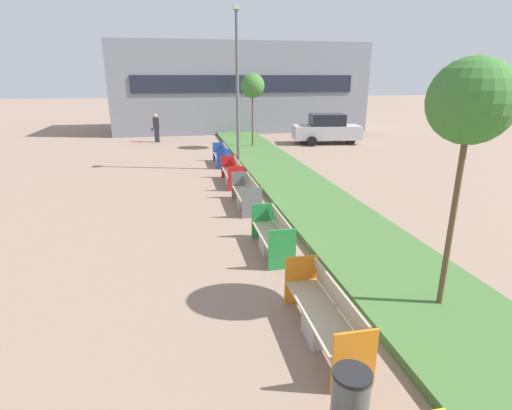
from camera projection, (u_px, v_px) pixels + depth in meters
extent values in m
cube|color=#426B33|center=(342.00, 226.00, 11.15)|extent=(2.80, 120.00, 0.18)
cube|color=gray|center=(238.00, 87.00, 32.09)|extent=(19.08, 7.28, 6.52)
cube|color=#1E2333|center=(246.00, 84.00, 28.55)|extent=(16.03, 0.08, 1.20)
cube|color=#ADA8A0|center=(322.00, 328.00, 6.44)|extent=(0.52, 0.60, 0.42)
cube|color=#BCAD8E|center=(323.00, 315.00, 6.37)|extent=(0.58, 2.27, 0.05)
cube|color=#BCAD8E|center=(340.00, 299.00, 6.34)|extent=(0.14, 2.18, 0.48)
cube|color=orange|center=(354.00, 362.00, 5.28)|extent=(0.62, 0.04, 0.94)
cube|color=orange|center=(301.00, 279.00, 7.43)|extent=(0.62, 0.04, 0.94)
cube|color=#ADA8A0|center=(272.00, 244.00, 9.67)|extent=(0.52, 0.60, 0.42)
cube|color=#BCAD8E|center=(272.00, 235.00, 9.60)|extent=(0.58, 1.86, 0.05)
cube|color=#BCAD8E|center=(283.00, 224.00, 9.57)|extent=(0.14, 1.78, 0.48)
cube|color=#238C3D|center=(282.00, 250.00, 8.71)|extent=(0.62, 0.04, 0.94)
cube|color=#238C3D|center=(263.00, 221.00, 10.48)|extent=(0.62, 0.04, 0.94)
cube|color=#ADA8A0|center=(246.00, 201.00, 13.01)|extent=(0.52, 0.60, 0.42)
cube|color=#BCAD8E|center=(246.00, 194.00, 12.94)|extent=(0.58, 2.08, 0.05)
cube|color=#BCAD8E|center=(254.00, 186.00, 12.91)|extent=(0.14, 2.00, 0.48)
cube|color=slate|center=(252.00, 203.00, 11.94)|extent=(0.62, 0.04, 0.94)
cube|color=slate|center=(240.00, 185.00, 13.92)|extent=(0.62, 0.04, 0.94)
cube|color=#ADA8A0|center=(232.00, 179.00, 15.86)|extent=(0.52, 0.60, 0.42)
cube|color=#BCAD8E|center=(232.00, 173.00, 15.79)|extent=(0.58, 2.07, 0.05)
cube|color=#BCAD8E|center=(239.00, 166.00, 15.76)|extent=(0.14, 1.99, 0.48)
cube|color=red|center=(236.00, 179.00, 14.79)|extent=(0.62, 0.04, 0.94)
cube|color=red|center=(229.00, 167.00, 16.76)|extent=(0.62, 0.04, 0.94)
cube|color=#ADA8A0|center=(221.00, 160.00, 19.34)|extent=(0.52, 0.60, 0.42)
cube|color=#BCAD8E|center=(221.00, 156.00, 19.27)|extent=(0.58, 1.87, 0.05)
cube|color=#BCAD8E|center=(227.00, 150.00, 19.24)|extent=(0.14, 1.80, 0.48)
cube|color=blue|center=(224.00, 159.00, 18.37)|extent=(0.62, 0.04, 0.94)
cube|color=blue|center=(219.00, 152.00, 20.15)|extent=(0.62, 0.04, 0.94)
cylinder|color=#4C4F51|center=(349.00, 407.00, 4.59)|extent=(0.43, 0.43, 0.88)
cylinder|color=black|center=(352.00, 374.00, 4.45)|extent=(0.45, 0.45, 0.05)
cylinder|color=#56595B|center=(238.00, 94.00, 17.37)|extent=(0.14, 0.14, 6.70)
cube|color=#B2B5BA|center=(236.00, 7.00, 16.31)|extent=(0.24, 0.44, 0.20)
cylinder|color=brown|center=(451.00, 225.00, 6.76)|extent=(0.10, 0.10, 3.34)
sphere|color=#38702D|center=(471.00, 101.00, 6.13)|extent=(1.34, 1.34, 1.34)
cylinder|color=brown|center=(253.00, 121.00, 23.25)|extent=(0.10, 0.10, 3.22)
sphere|color=#38702D|center=(252.00, 86.00, 22.64)|extent=(1.38, 1.38, 1.38)
cube|color=#232633|center=(157.00, 135.00, 25.98)|extent=(0.30, 0.22, 0.87)
cube|color=#232328|center=(156.00, 123.00, 25.74)|extent=(0.38, 0.24, 0.70)
sphere|color=tan|center=(155.00, 116.00, 25.60)|extent=(0.24, 0.24, 0.24)
cube|color=navy|center=(152.00, 130.00, 25.81)|extent=(0.12, 0.20, 0.18)
cube|color=#B7BABF|center=(326.00, 132.00, 25.38)|extent=(4.41, 2.34, 0.84)
cube|color=black|center=(327.00, 120.00, 25.14)|extent=(2.30, 1.83, 0.72)
cylinder|color=black|center=(350.00, 140.00, 24.91)|extent=(0.60, 0.20, 0.60)
cylinder|color=black|center=(339.00, 136.00, 26.59)|extent=(0.60, 0.20, 0.60)
cylinder|color=black|center=(312.00, 141.00, 24.43)|extent=(0.60, 0.20, 0.60)
cylinder|color=black|center=(303.00, 137.00, 26.11)|extent=(0.60, 0.20, 0.60)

